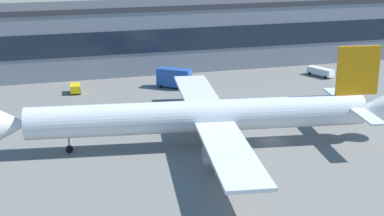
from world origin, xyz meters
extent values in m
plane|color=slate|center=(0.00, 0.00, 0.00)|extent=(600.00, 600.00, 0.00)
cube|color=gray|center=(0.00, 54.23, 7.32)|extent=(161.06, 14.78, 14.65)
cube|color=#38383D|center=(0.00, 54.23, 15.25)|extent=(164.28, 15.07, 1.20)
cube|color=#192333|center=(0.00, 46.80, 8.05)|extent=(157.84, 0.16, 5.27)
cylinder|color=white|center=(-11.72, 1.29, 4.91)|extent=(52.43, 11.79, 4.88)
cone|color=white|center=(-39.06, 4.96, 4.91)|extent=(4.97, 5.18, 4.63)
cone|color=white|center=(15.86, -2.41, 4.91)|extent=(5.90, 5.07, 4.39)
cube|color=orange|center=(13.18, -2.05, 11.25)|extent=(6.83, 1.40, 7.80)
cube|color=white|center=(11.97, -7.30, 5.64)|extent=(3.55, 9.02, 0.30)
cube|color=white|center=(13.40, 3.33, 5.64)|extent=(3.55, 9.02, 0.30)
cube|color=white|center=(-11.63, -13.04, 4.42)|extent=(9.08, 24.10, 0.50)
cube|color=white|center=(-7.85, 15.09, 4.42)|extent=(9.08, 24.10, 0.50)
cylinder|color=#99999E|center=(-12.15, -9.41, 2.68)|extent=(4.35, 3.19, 2.68)
cylinder|color=#99999E|center=(-9.31, 11.73, 2.68)|extent=(4.35, 3.19, 2.68)
cylinder|color=black|center=(-31.40, 3.93, 0.55)|extent=(1.16, 0.64, 1.10)
cylinder|color=slate|center=(-31.40, 3.93, 2.06)|extent=(0.24, 0.24, 2.47)
cylinder|color=black|center=(-9.42, -1.23, 0.55)|extent=(1.16, 0.64, 1.10)
cylinder|color=slate|center=(-9.42, -1.23, 2.06)|extent=(0.24, 0.24, 2.47)
cylinder|color=black|center=(-8.84, 3.12, 0.55)|extent=(1.16, 0.64, 1.10)
cylinder|color=slate|center=(-8.84, 3.12, 2.06)|extent=(0.24, 0.24, 2.47)
cube|color=yellow|center=(-27.80, 36.87, 1.10)|extent=(2.28, 3.75, 1.50)
cube|color=black|center=(-27.72, 37.86, 1.40)|extent=(1.94, 1.40, 0.38)
cylinder|color=black|center=(-28.59, 38.20, 0.35)|extent=(0.36, 0.72, 0.70)
cylinder|color=black|center=(-26.80, 38.06, 0.35)|extent=(0.36, 0.72, 0.70)
cylinder|color=black|center=(-28.80, 35.69, 0.35)|extent=(0.36, 0.72, 0.70)
cylinder|color=black|center=(-27.00, 35.55, 0.35)|extent=(0.36, 0.72, 0.70)
cube|color=#2651A5|center=(-7.17, 35.48, 2.25)|extent=(7.37, 6.31, 3.80)
cube|color=black|center=(-5.56, 34.32, 3.01)|extent=(3.44, 3.41, 0.95)
cylinder|color=black|center=(-4.44, 34.96, 0.35)|extent=(0.74, 0.65, 0.70)
cylinder|color=black|center=(-5.80, 33.06, 0.35)|extent=(0.74, 0.65, 0.70)
cylinder|color=black|center=(-8.54, 37.90, 0.35)|extent=(0.74, 0.65, 0.70)
cylinder|color=black|center=(-9.90, 35.99, 0.35)|extent=(0.74, 0.65, 0.70)
cube|color=white|center=(27.48, 35.97, 1.15)|extent=(4.41, 6.66, 1.60)
cube|color=black|center=(26.77, 37.59, 1.47)|extent=(2.59, 2.79, 0.40)
cylinder|color=black|center=(25.75, 37.66, 0.35)|extent=(0.56, 0.76, 0.70)
cylinder|color=black|center=(27.40, 38.39, 0.35)|extent=(0.56, 0.76, 0.70)
cylinder|color=black|center=(27.55, 33.56, 0.35)|extent=(0.56, 0.76, 0.70)
cylinder|color=black|center=(29.20, 34.29, 0.35)|extent=(0.56, 0.76, 0.70)
camera|label=1|loc=(-35.34, -78.87, 32.58)|focal=53.61mm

